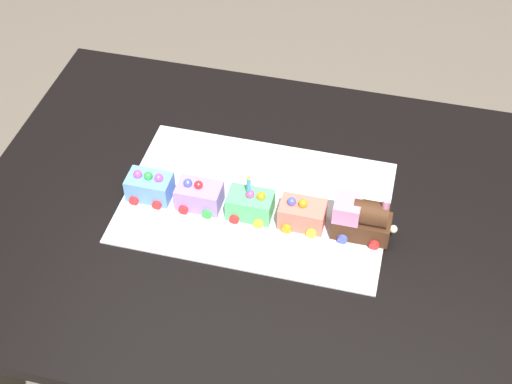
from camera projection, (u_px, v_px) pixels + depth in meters
ground_plane at (273, 384)px, 2.17m from camera, size 8.00×8.00×0.00m
dining_table at (277, 247)px, 1.72m from camera, size 1.40×1.00×0.74m
cake_board at (256, 202)px, 1.67m from camera, size 0.60×0.40×0.00m
cake_locomotive at (362, 219)px, 1.57m from camera, size 0.14×0.08×0.12m
cake_car_gondola_coral at (302, 214)px, 1.60m from camera, size 0.10×0.08×0.07m
cake_car_hopper_mint_green at (250, 205)px, 1.62m from camera, size 0.10×0.08×0.07m
cake_car_caboose_lavender at (199, 195)px, 1.64m from camera, size 0.10×0.08×0.07m
cake_car_flatbed_sky_blue at (150, 186)px, 1.66m from camera, size 0.10×0.08×0.07m
birthday_candle at (249, 183)px, 1.58m from camera, size 0.01×0.01×0.05m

